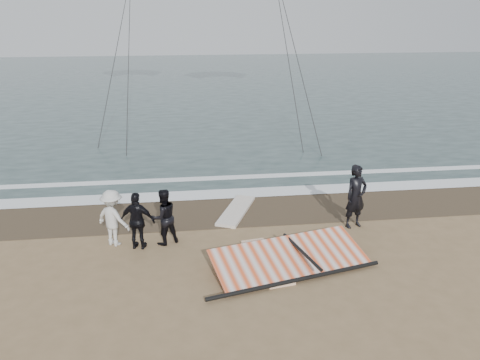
{
  "coord_description": "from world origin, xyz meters",
  "views": [
    {
      "loc": [
        -1.81,
        -9.67,
        6.29
      ],
      "look_at": [
        -0.22,
        3.0,
        1.6
      ],
      "focal_mm": 35.0,
      "sensor_mm": 36.0,
      "label": 1
    }
  ],
  "objects_px": {
    "board_white": "(266,261)",
    "board_cream": "(236,211)",
    "sail_rig": "(286,258)",
    "man_main": "(356,196)"
  },
  "relations": [
    {
      "from": "man_main",
      "to": "board_cream",
      "type": "xyz_separation_m",
      "value": [
        -3.45,
        1.5,
        -0.93
      ]
    },
    {
      "from": "man_main",
      "to": "board_cream",
      "type": "height_order",
      "value": "man_main"
    },
    {
      "from": "board_cream",
      "to": "sail_rig",
      "type": "relative_size",
      "value": 0.54
    },
    {
      "from": "board_white",
      "to": "sail_rig",
      "type": "distance_m",
      "value": 0.55
    },
    {
      "from": "board_white",
      "to": "man_main",
      "type": "bearing_deg",
      "value": 21.75
    },
    {
      "from": "man_main",
      "to": "board_white",
      "type": "relative_size",
      "value": 0.82
    },
    {
      "from": "man_main",
      "to": "sail_rig",
      "type": "distance_m",
      "value": 3.35
    },
    {
      "from": "sail_rig",
      "to": "board_white",
      "type": "bearing_deg",
      "value": 161.77
    },
    {
      "from": "board_white",
      "to": "board_cream",
      "type": "height_order",
      "value": "board_cream"
    },
    {
      "from": "board_white",
      "to": "board_cream",
      "type": "bearing_deg",
      "value": 87.33
    }
  ]
}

